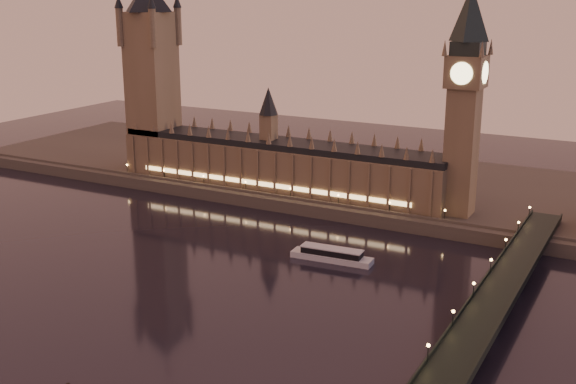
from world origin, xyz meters
name	(u,v)px	position (x,y,z in m)	size (l,w,h in m)	color
ground	(213,298)	(0.00, 0.00, 0.00)	(700.00, 700.00, 0.00)	black
far_embankment	(435,190)	(30.00, 165.00, 3.00)	(560.00, 130.00, 6.00)	#423D35
palace_of_westminster	(279,158)	(-40.12, 120.99, 21.71)	(180.00, 26.62, 52.00)	brown
victoria_tower	(151,65)	(-120.00, 121.00, 65.79)	(31.68, 31.68, 118.00)	brown
big_ben	(465,88)	(53.99, 120.99, 63.95)	(17.68, 17.68, 104.00)	brown
westminster_bridge	(470,341)	(91.61, 0.00, 5.52)	(13.20, 260.00, 15.30)	black
cruise_boat_a	(332,255)	(21.77, 53.29, 2.37)	(34.05, 9.69, 5.38)	silver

